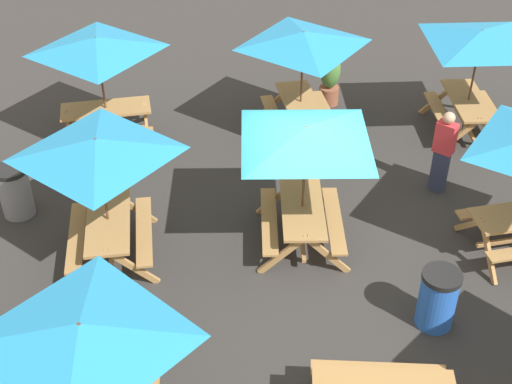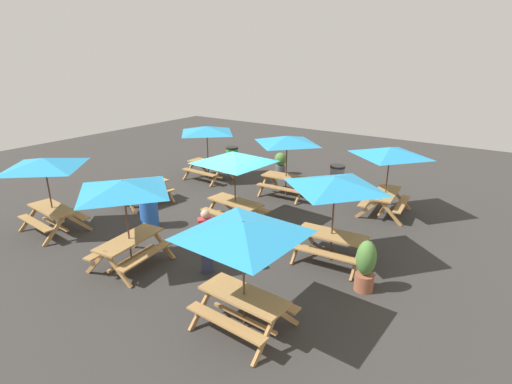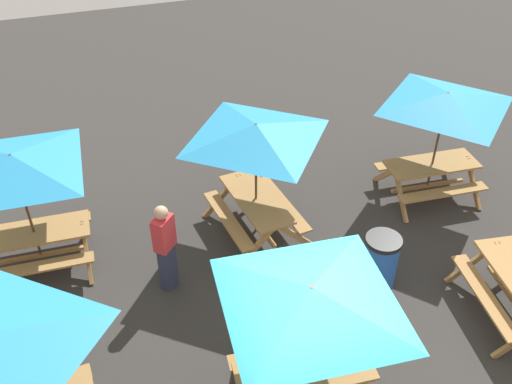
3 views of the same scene
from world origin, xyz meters
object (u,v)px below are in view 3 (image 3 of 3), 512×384
at_px(picnic_table_0, 256,140).
at_px(person_standing, 165,246).
at_px(picnic_table_4, 445,108).
at_px(picnic_table_2, 310,306).
at_px(picnic_table_5, 15,171).
at_px(trash_bin_blue, 380,261).

relative_size(picnic_table_0, person_standing, 1.40).
bearing_deg(picnic_table_4, picnic_table_2, 44.84).
relative_size(picnic_table_4, picnic_table_5, 0.83).
relative_size(trash_bin_blue, person_standing, 0.59).
distance_m(picnic_table_2, person_standing, 3.24).
bearing_deg(picnic_table_4, picnic_table_0, 3.48).
relative_size(picnic_table_4, person_standing, 1.40).
bearing_deg(trash_bin_blue, person_standing, -17.65).
xyz_separation_m(picnic_table_5, person_standing, (-2.00, 1.18, -1.10)).
bearing_deg(picnic_table_4, trash_bin_blue, 45.69).
bearing_deg(picnic_table_0, picnic_table_5, -101.58).
bearing_deg(person_standing, picnic_table_2, -112.29).
distance_m(picnic_table_2, trash_bin_blue, 3.07).
height_order(picnic_table_4, picnic_table_5, same).
xyz_separation_m(picnic_table_4, trash_bin_blue, (2.11, 1.87, -1.49)).
height_order(picnic_table_2, picnic_table_5, same).
distance_m(picnic_table_2, picnic_table_5, 5.12).
bearing_deg(person_standing, picnic_table_4, -38.09).
distance_m(trash_bin_blue, person_standing, 3.50).
xyz_separation_m(picnic_table_2, trash_bin_blue, (-2.06, -1.72, -1.49)).
bearing_deg(picnic_table_2, picnic_table_4, -134.72).
relative_size(picnic_table_0, picnic_table_4, 1.00).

